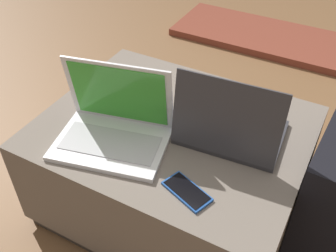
# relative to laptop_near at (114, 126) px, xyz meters

# --- Properties ---
(ground_plane) EXTENTS (14.00, 14.00, 0.00)m
(ground_plane) POSITION_rel_laptop_near_xyz_m (0.14, 0.15, -0.46)
(ground_plane) COLOR brown
(ottoman) EXTENTS (0.89, 0.72, 0.41)m
(ottoman) POSITION_rel_laptop_near_xyz_m (0.14, 0.15, -0.25)
(ottoman) COLOR #3D3832
(ottoman) RESTS_ON ground_plane
(laptop_near) EXTENTS (0.40, 0.32, 0.25)m
(laptop_near) POSITION_rel_laptop_near_xyz_m (0.00, 0.00, 0.00)
(laptop_near) COLOR silver
(laptop_near) RESTS_ON ottoman
(laptop_far) EXTENTS (0.35, 0.27, 0.26)m
(laptop_far) POSITION_rel_laptop_near_xyz_m (0.33, 0.17, 0.00)
(laptop_far) COLOR #333338
(laptop_far) RESTS_ON ottoman
(cell_phone) EXTENTS (0.16, 0.12, 0.01)m
(cell_phone) POSITION_rel_laptop_near_xyz_m (0.31, -0.09, -0.05)
(cell_phone) COLOR #1E4C9E
(cell_phone) RESTS_ON ottoman
(backpack) EXTENTS (0.22, 0.37, 0.57)m
(backpack) POSITION_rel_laptop_near_xyz_m (0.69, 0.23, -0.22)
(backpack) COLOR black
(backpack) RESTS_ON ground_plane
(fireplace_hearth) EXTENTS (1.40, 0.50, 0.04)m
(fireplace_hearth) POSITION_rel_laptop_near_xyz_m (0.14, 1.66, -0.44)
(fireplace_hearth) COLOR brown
(fireplace_hearth) RESTS_ON ground_plane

